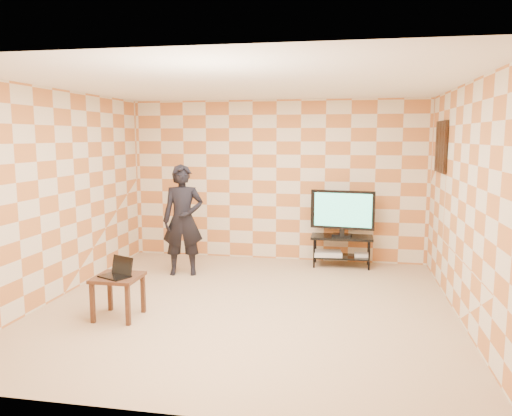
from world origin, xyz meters
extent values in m
plane|color=tan|center=(0.00, 0.00, 0.00)|extent=(5.00, 5.00, 0.00)
cube|color=beige|center=(0.00, 2.50, 1.35)|extent=(5.00, 0.02, 2.70)
cube|color=beige|center=(0.00, -2.50, 1.35)|extent=(5.00, 0.02, 2.70)
cube|color=beige|center=(-2.50, 0.00, 1.35)|extent=(0.02, 5.00, 2.70)
cube|color=beige|center=(2.50, 0.00, 1.35)|extent=(0.02, 5.00, 2.70)
cube|color=white|center=(0.00, 0.00, 2.70)|extent=(5.00, 5.00, 0.02)
cube|color=black|center=(2.47, 1.55, 1.95)|extent=(0.04, 0.72, 0.72)
cube|color=black|center=(2.47, 1.55, 1.95)|extent=(0.04, 0.03, 0.68)
cube|color=black|center=(2.47, 1.55, 1.95)|extent=(0.04, 0.68, 0.03)
cube|color=black|center=(1.12, 2.17, 0.48)|extent=(0.98, 0.44, 0.04)
cube|color=black|center=(1.12, 2.17, 0.16)|extent=(0.88, 0.39, 0.03)
cylinder|color=black|center=(0.69, 1.99, 0.25)|extent=(0.03, 0.03, 0.50)
cylinder|color=black|center=(0.69, 2.35, 0.25)|extent=(0.03, 0.03, 0.50)
cylinder|color=black|center=(1.55, 1.99, 0.25)|extent=(0.03, 0.03, 0.50)
cylinder|color=black|center=(1.55, 2.35, 0.25)|extent=(0.03, 0.03, 0.50)
cube|color=black|center=(1.12, 2.17, 0.52)|extent=(0.32, 0.23, 0.03)
cube|color=black|center=(1.12, 2.17, 0.58)|extent=(0.08, 0.06, 0.09)
cube|color=black|center=(1.12, 2.17, 0.93)|extent=(1.02, 0.19, 0.62)
cube|color=#49D5AD|center=(1.13, 2.13, 0.93)|extent=(0.91, 0.12, 0.54)
cube|color=silver|center=(0.90, 2.14, 0.21)|extent=(0.48, 0.37, 0.07)
cube|color=silver|center=(1.45, 2.18, 0.20)|extent=(0.24, 0.18, 0.05)
cube|color=#361A0F|center=(-1.39, -0.65, 0.48)|extent=(0.51, 0.51, 0.04)
cube|color=#361A0F|center=(-1.61, -0.86, 0.23)|extent=(0.05, 0.05, 0.46)
cube|color=#361A0F|center=(-1.61, -0.44, 0.23)|extent=(0.05, 0.05, 0.46)
cube|color=#361A0F|center=(-1.18, -0.86, 0.23)|extent=(0.05, 0.05, 0.46)
cube|color=#361A0F|center=(-1.18, -0.44, 0.23)|extent=(0.05, 0.05, 0.46)
cube|color=black|center=(-1.40, -0.71, 0.51)|extent=(0.40, 0.35, 0.02)
cube|color=black|center=(-1.35, -0.60, 0.62)|extent=(0.32, 0.19, 0.21)
imported|color=black|center=(-1.25, 1.27, 0.84)|extent=(0.69, 0.53, 1.68)
camera|label=1|loc=(1.19, -5.85, 2.09)|focal=35.00mm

